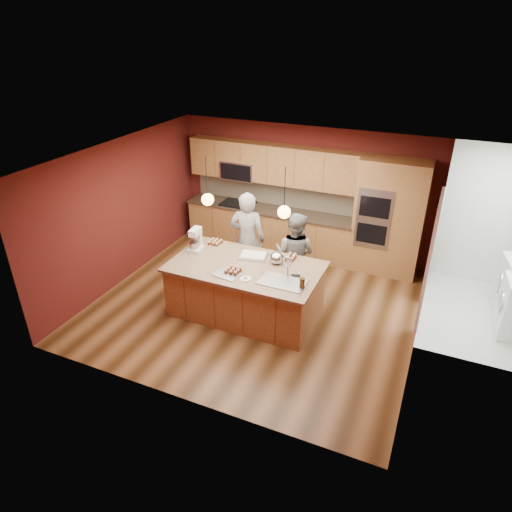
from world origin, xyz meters
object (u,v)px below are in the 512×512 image
at_px(person_right, 295,254).
at_px(stand_mixer, 196,241).
at_px(island, 246,289).
at_px(person_left, 247,239).
at_px(mixing_bowl, 277,258).

distance_m(person_right, stand_mixer, 1.79).
distance_m(island, person_left, 1.14).
xyz_separation_m(person_left, stand_mixer, (-0.63, -0.80, 0.19)).
bearing_deg(person_right, mixing_bowl, 86.75).
bearing_deg(person_right, stand_mixer, 31.67).
height_order(person_left, stand_mixer, person_left).
relative_size(person_left, stand_mixer, 4.44).
bearing_deg(stand_mixer, mixing_bowl, -1.46).
bearing_deg(mixing_bowl, person_left, 141.56).
relative_size(island, person_left, 1.37).
bearing_deg(island, person_right, 61.37).
bearing_deg(person_left, person_right, 169.70).
xyz_separation_m(person_right, mixing_bowl, (-0.10, -0.67, 0.23)).
height_order(stand_mixer, mixing_bowl, stand_mixer).
bearing_deg(person_right, person_left, 4.88).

